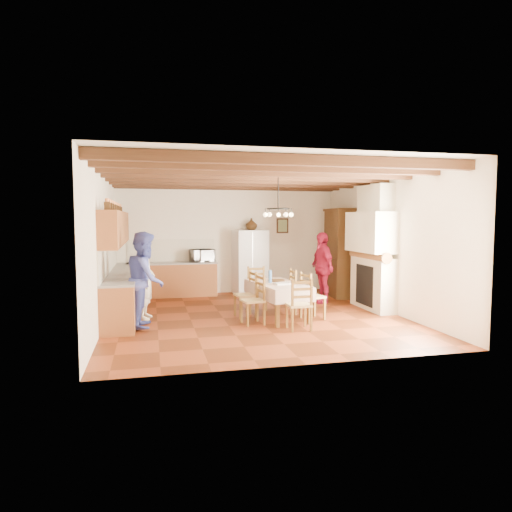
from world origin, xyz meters
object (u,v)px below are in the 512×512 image
Objects in this scene: person_man at (145,281)px; person_woman_red at (322,267)px; chair_right_far at (301,291)px; microwave at (202,256)px; refrigerator at (250,262)px; chair_left_far at (245,294)px; hutch at (339,253)px; chair_end_far at (257,288)px; chair_left_near at (253,300)px; chair_right_near at (313,296)px; chair_end_near at (299,304)px; dining_table at (278,287)px; person_woman_blue at (145,279)px.

person_man is 4.29m from person_woman_red.
microwave is (-1.82, 2.79, 0.59)m from chair_right_far.
refrigerator is at bearing -13.69° from microwave.
person_man is (-2.03, 0.29, 0.31)m from chair_left_far.
chair_left_far is at bearing -140.95° from hutch.
chair_left_near is at bearing -102.44° from chair_end_far.
chair_left_near is 0.56× the size of person_woman_red.
chair_right_far is at bearing -44.76° from person_woman_red.
person_man is at bearing -105.43° from chair_left_far.
chair_right_near is 1.94m from person_woman_red.
chair_right_near is at bearing 62.07° from chair_left_far.
chair_left_far is 1.00× the size of chair_right_near.
microwave is (1.46, 2.64, 0.28)m from person_man.
refrigerator reaches higher than chair_end_near.
person_woman_red reaches higher than chair_left_far.
person_man is (-2.77, -2.71, -0.08)m from refrigerator.
refrigerator reaches higher than chair_end_far.
dining_table is 2.13m from person_woman_red.
chair_right_near is 3.95m from microwave.
chair_right_far is 1.53m from chair_end_near.
person_woman_blue is at bearing -172.65° from person_man.
microwave reaches higher than dining_table.
chair_right_far is (-0.05, 0.63, 0.00)m from chair_right_near.
chair_end_far is at bearing -79.26° from person_woman_red.
chair_end_near is 0.56× the size of person_woman_red.
hutch reaches higher than chair_left_far.
chair_right_near is 1.00× the size of chair_end_near.
chair_right_near and chair_end_far have the same top height.
microwave reaches higher than chair_right_far.
chair_end_near is at bearing -118.82° from hutch.
chair_left_far is at bearing -111.68° from refrigerator.
dining_table is 1.85× the size of chair_right_far.
dining_table is at bearing -95.26° from person_man.
hutch reaches higher than chair_end_far.
person_woman_red is (4.18, 1.61, -0.04)m from person_woman_blue.
hutch reaches higher than person_woman_blue.
chair_end_near is 2.06m from chair_end_far.
chair_right_far is (1.26, 0.14, 0.00)m from chair_left_far.
refrigerator is 1.81× the size of chair_right_far.
hutch is 2.41× the size of chair_end_near.
person_woman_red is 3.24m from microwave.
dining_table is 1.85× the size of chair_end_far.
chair_end_near is at bearing -113.45° from person_man.
hutch is at bearing -47.09° from chair_right_near.
hutch is at bearing 123.57° from chair_left_near.
hutch is at bearing 130.54° from person_woman_red.
person_woman_blue is at bearing -149.24° from hutch.
hutch is 2.89m from chair_end_far.
chair_left_near is (-0.74, -3.67, -0.39)m from refrigerator.
chair_left_far is at bearing -115.69° from chair_end_far.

